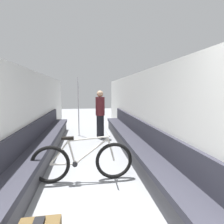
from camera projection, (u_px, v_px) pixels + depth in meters
name	position (u px, v px, depth m)	size (l,w,h in m)	color
wall_left	(29.00, 115.00, 4.03)	(0.10, 10.29, 2.07)	silver
wall_right	(143.00, 112.00, 4.44)	(0.10, 10.29, 2.07)	silver
bench_seat_row_left	(42.00, 146.00, 4.14)	(0.48, 6.09, 0.85)	#3D3D42
bench_seat_row_right	(133.00, 142.00, 4.47)	(0.48, 6.09, 0.85)	#3D3D42
bicycle	(83.00, 162.00, 3.06)	(1.77, 0.46, 0.86)	black
grab_pole_near	(78.00, 108.00, 6.10)	(0.08, 0.08, 2.05)	gray
passenger_standing	(100.00, 114.00, 5.79)	(0.30, 0.30, 1.59)	black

